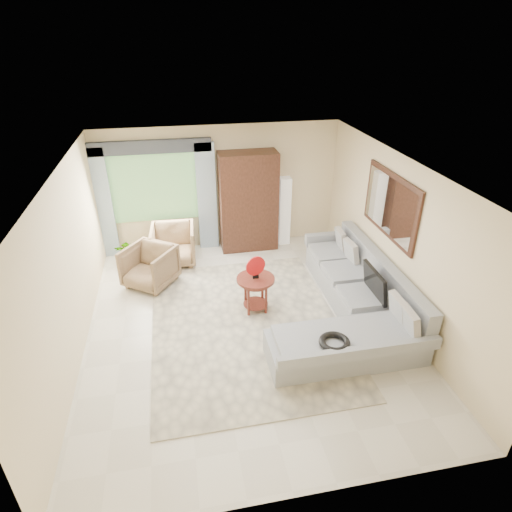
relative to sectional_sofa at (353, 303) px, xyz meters
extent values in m
plane|color=silver|center=(-1.78, 0.18, -0.28)|extent=(6.00, 6.00, 0.00)
cube|color=beige|center=(-1.78, 0.15, -0.27)|extent=(3.02, 4.02, 0.02)
cube|color=gray|center=(0.22, 0.68, -0.08)|extent=(0.90, 2.40, 0.40)
cube|color=gray|center=(-0.48, -0.92, -0.08)|extent=(2.30, 0.80, 0.40)
cube|color=gray|center=(0.57, 0.28, 0.37)|extent=(0.20, 3.20, 0.50)
cube|color=gray|center=(0.22, 1.96, 0.23)|extent=(0.90, 0.16, 0.22)
cube|color=gray|center=(-0.48, -1.37, 0.21)|extent=(2.30, 0.10, 0.18)
cube|color=black|center=(0.27, -0.11, 0.44)|extent=(0.14, 0.74, 0.48)
torus|color=black|center=(-0.78, -1.17, 0.26)|extent=(0.43, 0.43, 0.09)
cylinder|color=#4F2015|center=(-1.54, 0.52, 0.33)|extent=(0.64, 0.64, 0.04)
cylinder|color=#4F2015|center=(-1.54, 0.52, 0.00)|extent=(0.42, 0.42, 0.57)
cylinder|color=#B51212|center=(-1.54, 0.52, 0.58)|extent=(0.34, 0.11, 0.34)
imported|color=#87664A|center=(-3.31, 1.71, 0.10)|extent=(1.15, 1.16, 0.77)
imported|color=#9D8355|center=(-2.85, 2.50, 0.11)|extent=(0.90, 0.92, 0.80)
imported|color=#999999|center=(-3.80, 2.69, -0.04)|extent=(0.47, 0.42, 0.49)
cube|color=black|center=(-1.23, 2.90, 0.77)|extent=(1.20, 0.55, 2.10)
cube|color=silver|center=(-0.43, 2.96, 0.47)|extent=(0.24, 0.24, 1.50)
cube|color=#669E59|center=(-3.13, 3.15, 1.12)|extent=(1.80, 0.04, 1.40)
cube|color=#9EB7CC|center=(-4.18, 3.06, 0.87)|extent=(0.40, 0.08, 2.30)
cube|color=#9EB7CC|center=(-2.08, 3.06, 0.87)|extent=(0.40, 0.08, 2.30)
cube|color=#1E232D|center=(-3.13, 3.08, 1.97)|extent=(2.40, 0.12, 0.26)
cube|color=black|center=(0.69, 0.53, 1.47)|extent=(0.04, 1.70, 1.05)
cube|color=white|center=(0.66, 0.53, 1.47)|extent=(0.02, 1.54, 0.90)
camera|label=1|loc=(-2.70, -5.39, 4.05)|focal=30.00mm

